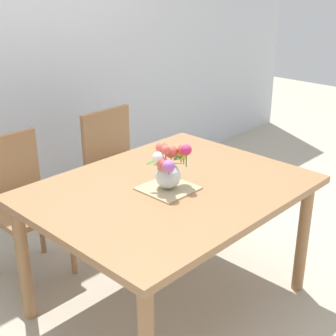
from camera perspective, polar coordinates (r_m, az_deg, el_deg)
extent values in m
plane|color=#B7AD99|center=(2.96, 0.14, -15.48)|extent=(12.00, 12.00, 0.00)
cube|color=silver|center=(3.65, -18.94, 14.68)|extent=(7.00, 0.10, 2.80)
cube|color=#9E7047|center=(2.58, 0.16, -2.54)|extent=(1.44, 1.12, 0.04)
cylinder|color=#9E7047|center=(2.98, 15.67, -7.97)|extent=(0.07, 0.07, 0.71)
cylinder|color=#9E7047|center=(2.76, -16.74, -10.66)|extent=(0.07, 0.07, 0.71)
cylinder|color=#9E7047|center=(3.46, 1.71, -2.62)|extent=(0.07, 0.07, 0.71)
cube|color=#9E7047|center=(3.08, -16.27, -4.85)|extent=(0.42, 0.42, 0.04)
cylinder|color=#9E7047|center=(3.13, -11.25, -8.77)|extent=(0.04, 0.04, 0.44)
cylinder|color=#9E7047|center=(2.98, -16.97, -11.16)|extent=(0.04, 0.04, 0.44)
cylinder|color=#9E7047|center=(3.40, -14.81, -6.45)|extent=(0.04, 0.04, 0.44)
cube|color=#9E7047|center=(3.14, -18.52, 0.03)|extent=(0.42, 0.04, 0.42)
cube|color=#9E7047|center=(3.48, -5.12, -0.68)|extent=(0.42, 0.42, 0.04)
cylinder|color=#9E7047|center=(3.58, -0.91, -4.16)|extent=(0.04, 0.04, 0.44)
cylinder|color=#9E7047|center=(3.36, -5.25, -6.13)|extent=(0.04, 0.04, 0.44)
cylinder|color=#9E7047|center=(3.81, -4.76, -2.46)|extent=(0.04, 0.04, 0.44)
cylinder|color=#9E7047|center=(3.61, -9.04, -4.18)|extent=(0.04, 0.04, 0.44)
cube|color=#9E7047|center=(3.54, -7.31, 3.57)|extent=(0.42, 0.04, 0.42)
cube|color=tan|center=(2.53, 0.00, -2.43)|extent=(0.26, 0.26, 0.01)
sphere|color=silver|center=(2.50, 0.00, -0.94)|extent=(0.14, 0.14, 0.14)
sphere|color=white|center=(2.43, -1.16, 1.26)|extent=(0.06, 0.06, 0.06)
cylinder|color=#478438|center=(2.45, -1.16, 0.52)|extent=(0.01, 0.01, 0.07)
sphere|color=#EFD14C|center=(2.53, 1.58, 1.69)|extent=(0.07, 0.07, 0.07)
cylinder|color=#478438|center=(2.54, 1.57, 1.18)|extent=(0.01, 0.01, 0.05)
sphere|color=#E55B4C|center=(2.46, -0.76, 2.42)|extent=(0.06, 0.06, 0.06)
cylinder|color=#478438|center=(2.48, -0.75, 1.28)|extent=(0.01, 0.01, 0.11)
sphere|color=#D12D66|center=(2.46, 2.20, 2.16)|extent=(0.06, 0.06, 0.06)
cylinder|color=#478438|center=(2.48, 2.18, 1.14)|extent=(0.01, 0.01, 0.09)
sphere|color=#E55B4C|center=(2.51, 0.38, 1.96)|extent=(0.07, 0.07, 0.07)
cylinder|color=#478438|center=(2.53, 0.37, 1.25)|extent=(0.01, 0.01, 0.07)
sphere|color=#E55B4C|center=(2.43, -0.59, 0.47)|extent=(0.07, 0.07, 0.07)
cylinder|color=#478438|center=(2.44, -0.59, 0.07)|extent=(0.01, 0.01, 0.04)
sphere|color=#E55B4C|center=(2.50, 1.90, 2.20)|extent=(0.07, 0.07, 0.07)
cylinder|color=#478438|center=(2.51, 1.89, 1.33)|extent=(0.01, 0.01, 0.08)
sphere|color=#E55B4C|center=(2.43, -0.28, 2.17)|extent=(0.05, 0.05, 0.05)
cylinder|color=#478438|center=(2.44, -0.28, 1.01)|extent=(0.01, 0.01, 0.11)
sphere|color=#B266C6|center=(2.38, 0.07, 0.23)|extent=(0.06, 0.06, 0.06)
cylinder|color=#478438|center=(2.39, 0.07, -0.28)|extent=(0.01, 0.01, 0.05)
ellipsoid|color=#478438|center=(2.47, 0.97, 0.57)|extent=(0.06, 0.07, 0.01)
ellipsoid|color=#478438|center=(2.46, -1.88, 0.75)|extent=(0.07, 0.06, 0.03)
ellipsoid|color=#478438|center=(2.50, 1.30, 1.30)|extent=(0.07, 0.04, 0.03)
ellipsoid|color=#478438|center=(2.49, -1.08, 0.58)|extent=(0.05, 0.07, 0.04)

